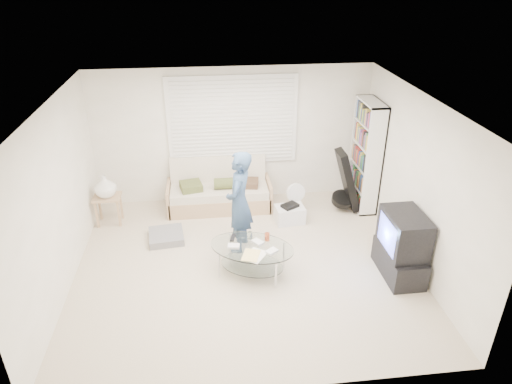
{
  "coord_description": "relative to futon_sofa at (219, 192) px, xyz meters",
  "views": [
    {
      "loc": [
        -0.49,
        -5.59,
        4.13
      ],
      "look_at": [
        0.2,
        0.3,
        1.08
      ],
      "focal_mm": 32.0,
      "sensor_mm": 36.0,
      "label": 1
    }
  ],
  "objects": [
    {
      "name": "room_shell",
      "position": [
        0.3,
        -1.39,
        1.33
      ],
      "size": [
        5.02,
        4.52,
        2.51
      ],
      "color": "silver",
      "rests_on": "ground"
    },
    {
      "name": "tv_unit",
      "position": [
        2.5,
        -2.33,
        0.18
      ],
      "size": [
        0.51,
        0.92,
        0.99
      ],
      "color": "black",
      "rests_on": "ground"
    },
    {
      "name": "guitar_case",
      "position": [
        2.27,
        -0.38,
        0.21
      ],
      "size": [
        0.48,
        0.43,
        1.14
      ],
      "color": "black",
      "rests_on": "ground"
    },
    {
      "name": "coffee_table",
      "position": [
        0.38,
        -2.05,
        0.06
      ],
      "size": [
        1.43,
        1.19,
        0.57
      ],
      "color": "silver",
      "rests_on": "ground"
    },
    {
      "name": "storage_bin",
      "position": [
        1.19,
        -0.68,
        -0.14
      ],
      "size": [
        0.52,
        0.39,
        0.35
      ],
      "color": "white",
      "rests_on": "ground"
    },
    {
      "name": "window_blinds",
      "position": [
        0.3,
        0.33,
        1.25
      ],
      "size": [
        2.32,
        0.08,
        1.62
      ],
      "color": "silver",
      "rests_on": "ground"
    },
    {
      "name": "side_table",
      "position": [
        -1.92,
        -0.35,
        0.37
      ],
      "size": [
        0.46,
        0.37,
        0.91
      ],
      "color": "tan",
      "rests_on": "ground"
    },
    {
      "name": "ground",
      "position": [
        0.3,
        -1.87,
        -0.3
      ],
      "size": [
        5.0,
        5.0,
        0.0
      ],
      "primitive_type": "plane",
      "color": "#BAA890",
      "rests_on": "ground"
    },
    {
      "name": "floor_fan",
      "position": [
        1.35,
        -0.35,
        0.04
      ],
      "size": [
        0.36,
        0.24,
        0.58
      ],
      "color": "white",
      "rests_on": "ground"
    },
    {
      "name": "bookshelf",
      "position": [
        2.62,
        -0.23,
        0.7
      ],
      "size": [
        0.31,
        0.84,
        1.99
      ],
      "color": "white",
      "rests_on": "ground"
    },
    {
      "name": "grey_floor_pillow",
      "position": [
        -0.93,
        -1.01,
        -0.24
      ],
      "size": [
        0.61,
        0.61,
        0.12
      ],
      "primitive_type": "cube",
      "rotation": [
        0.0,
        0.0,
        0.11
      ],
      "color": "gray",
      "rests_on": "ground"
    },
    {
      "name": "standing_person",
      "position": [
        0.26,
        -1.39,
        0.52
      ],
      "size": [
        0.57,
        0.7,
        1.65
      ],
      "primitive_type": "imported",
      "rotation": [
        0.0,
        0.0,
        -1.91
      ],
      "color": "navy",
      "rests_on": "ground"
    },
    {
      "name": "futon_sofa",
      "position": [
        0.0,
        0.0,
        0.0
      ],
      "size": [
        1.88,
        0.76,
        0.92
      ],
      "color": "tan",
      "rests_on": "ground"
    }
  ]
}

